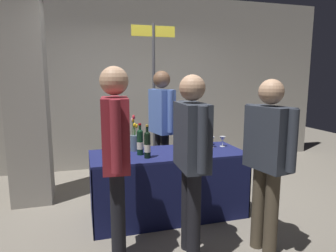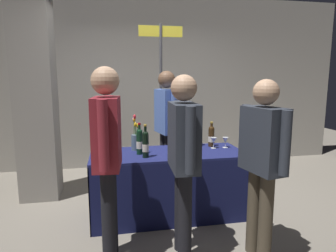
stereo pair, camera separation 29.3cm
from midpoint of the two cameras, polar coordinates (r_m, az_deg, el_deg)
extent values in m
plane|color=gray|center=(3.62, 2.42, -16.55)|extent=(12.00, 12.00, 0.00)
cube|color=#9E998E|center=(5.32, -2.79, 8.32)|extent=(7.28, 0.12, 2.97)
cube|color=gray|center=(4.10, -22.39, 9.43)|extent=(0.47, 0.47, 3.27)
cube|color=#191E51|center=(3.36, 2.50, -5.28)|extent=(1.72, 0.70, 0.02)
cube|color=#141942|center=(3.16, 3.96, -13.36)|extent=(1.72, 0.01, 0.72)
cube|color=#141942|center=(3.79, 1.22, -9.42)|extent=(1.72, 0.01, 0.72)
cube|color=#141942|center=(3.39, -12.02, -11.95)|extent=(0.01, 0.70, 0.72)
cube|color=#141942|center=(3.76, 15.41, -9.96)|extent=(0.01, 0.70, 0.72)
cylinder|color=black|center=(3.25, -2.91, -3.31)|extent=(0.07, 0.07, 0.25)
sphere|color=black|center=(3.23, -2.93, -1.17)|extent=(0.07, 0.07, 0.07)
cylinder|color=black|center=(3.22, -2.94, -0.46)|extent=(0.03, 0.03, 0.08)
cylinder|color=maroon|center=(3.21, -2.95, 0.40)|extent=(0.03, 0.03, 0.02)
cylinder|color=beige|center=(3.26, -2.91, -3.65)|extent=(0.07, 0.07, 0.08)
cylinder|color=black|center=(3.67, 7.80, -1.95)|extent=(0.08, 0.08, 0.25)
sphere|color=black|center=(3.65, 7.84, -0.06)|extent=(0.07, 0.07, 0.07)
cylinder|color=black|center=(3.64, 7.86, 0.52)|extent=(0.03, 0.03, 0.07)
cylinder|color=maroon|center=(3.64, 7.87, 1.24)|extent=(0.03, 0.03, 0.02)
cylinder|color=beige|center=(3.67, 7.80, -2.25)|extent=(0.08, 0.08, 0.08)
cylinder|color=black|center=(3.12, -1.65, -3.86)|extent=(0.07, 0.07, 0.25)
sphere|color=black|center=(3.09, -1.66, -1.62)|extent=(0.07, 0.07, 0.07)
cylinder|color=black|center=(3.08, -1.66, -0.83)|extent=(0.03, 0.03, 0.09)
cylinder|color=#B7932D|center=(3.08, -1.67, 0.13)|extent=(0.03, 0.03, 0.02)
cylinder|color=beige|center=(3.12, -1.65, -4.21)|extent=(0.07, 0.07, 0.08)
cylinder|color=#38230F|center=(3.25, -8.29, -3.83)|extent=(0.06, 0.06, 0.20)
sphere|color=#38230F|center=(3.23, -8.33, -2.09)|extent=(0.06, 0.06, 0.06)
cylinder|color=#38230F|center=(3.22, -8.34, -1.36)|extent=(0.02, 0.02, 0.08)
cylinder|color=black|center=(3.21, -8.37, -0.46)|extent=(0.03, 0.03, 0.02)
cylinder|color=beige|center=(3.25, -8.28, -4.11)|extent=(0.07, 0.07, 0.06)
cylinder|color=#38230F|center=(3.68, 10.55, -2.22)|extent=(0.07, 0.07, 0.22)
sphere|color=#38230F|center=(3.66, 10.60, -0.57)|extent=(0.07, 0.07, 0.07)
cylinder|color=#38230F|center=(3.66, 10.62, -0.03)|extent=(0.03, 0.03, 0.07)
cylinder|color=#B7932D|center=(3.65, 10.64, 0.65)|extent=(0.03, 0.03, 0.02)
cylinder|color=beige|center=(3.69, 10.55, -2.49)|extent=(0.07, 0.07, 0.07)
cylinder|color=silver|center=(3.67, 13.15, -4.04)|extent=(0.06, 0.06, 0.00)
cylinder|color=silver|center=(3.66, 13.17, -3.56)|extent=(0.01, 0.01, 0.06)
cone|color=silver|center=(3.65, 13.21, -2.62)|extent=(0.07, 0.07, 0.06)
cylinder|color=silver|center=(3.17, 5.19, -5.94)|extent=(0.07, 0.07, 0.00)
cylinder|color=silver|center=(3.16, 5.20, -5.26)|extent=(0.01, 0.01, 0.07)
cone|color=silver|center=(3.15, 5.22, -4.05)|extent=(0.08, 0.08, 0.06)
cylinder|color=#590C19|center=(3.15, 5.22, -4.36)|extent=(0.04, 0.04, 0.02)
cylinder|color=silver|center=(3.61, 11.00, -4.18)|extent=(0.06, 0.06, 0.00)
cylinder|color=silver|center=(3.61, 11.01, -3.70)|extent=(0.01, 0.01, 0.06)
cone|color=silver|center=(3.59, 11.05, -2.72)|extent=(0.07, 0.07, 0.07)
cylinder|color=slate|center=(3.44, -3.83, -3.18)|extent=(0.10, 0.10, 0.18)
cylinder|color=#38722D|center=(3.44, -4.12, -0.96)|extent=(0.01, 0.01, 0.26)
ellipsoid|color=gold|center=(3.42, -4.09, 1.22)|extent=(0.03, 0.03, 0.05)
cylinder|color=#38722D|center=(3.44, -3.86, -0.92)|extent=(0.04, 0.01, 0.27)
ellipsoid|color=pink|center=(3.42, -4.15, 1.25)|extent=(0.03, 0.03, 0.05)
cylinder|color=#38722D|center=(3.42, -3.81, -1.47)|extent=(0.01, 0.04, 0.21)
ellipsoid|color=gold|center=(3.38, -3.82, 0.25)|extent=(0.03, 0.03, 0.05)
cylinder|color=#38722D|center=(3.44, -3.68, -1.53)|extent=(0.04, 0.01, 0.19)
ellipsoid|color=gold|center=(3.42, -3.43, 0.07)|extent=(0.03, 0.03, 0.05)
cylinder|color=#38722D|center=(3.44, -3.88, -0.66)|extent=(0.02, 0.04, 0.30)
ellipsoid|color=red|center=(3.40, -3.97, 1.77)|extent=(0.03, 0.03, 0.05)
cylinder|color=black|center=(4.21, 1.32, -6.69)|extent=(0.12, 0.12, 0.83)
cylinder|color=black|center=(4.08, 2.24, -7.24)|extent=(0.12, 0.12, 0.83)
cube|color=#4C6BB7|center=(4.01, 1.83, 2.82)|extent=(0.29, 0.43, 0.59)
sphere|color=brown|center=(3.98, 1.86, 8.91)|extent=(0.23, 0.23, 0.23)
cylinder|color=#4C6BB7|center=(4.22, 0.41, 3.48)|extent=(0.08, 0.08, 0.54)
cylinder|color=#4C6BB7|center=(3.79, 3.40, 2.78)|extent=(0.08, 0.08, 0.54)
cylinder|color=black|center=(2.67, 6.53, -16.95)|extent=(0.12, 0.12, 0.80)
cylinder|color=black|center=(2.82, 5.60, -15.42)|extent=(0.12, 0.12, 0.80)
cube|color=#2D333D|center=(2.53, 6.31, -2.05)|extent=(0.23, 0.46, 0.57)
sphere|color=tan|center=(2.48, 6.48, 7.26)|extent=(0.22, 0.22, 0.22)
cylinder|color=#2D333D|center=(2.27, 8.01, -2.80)|extent=(0.08, 0.08, 0.52)
cylinder|color=#2D333D|center=(2.78, 4.94, -0.52)|extent=(0.08, 0.08, 0.52)
cylinder|color=black|center=(2.62, -8.03, -17.15)|extent=(0.12, 0.12, 0.83)
cylinder|color=black|center=(2.75, -7.88, -15.76)|extent=(0.12, 0.12, 0.83)
cube|color=maroon|center=(2.46, -8.32, -1.38)|extent=(0.25, 0.40, 0.59)
sphere|color=tan|center=(2.42, -8.56, 8.58)|extent=(0.23, 0.23, 0.23)
cylinder|color=maroon|center=(2.22, -8.65, -1.91)|extent=(0.08, 0.08, 0.54)
cylinder|color=maroon|center=(2.69, -8.07, 0.05)|extent=(0.08, 0.08, 0.54)
cylinder|color=#4C4233|center=(2.83, 21.16, -16.17)|extent=(0.12, 0.12, 0.78)
cylinder|color=#4C4233|center=(2.93, 18.99, -15.11)|extent=(0.12, 0.12, 0.78)
cube|color=#2D333D|center=(2.67, 20.85, -2.53)|extent=(0.29, 0.44, 0.55)
sphere|color=tan|center=(2.62, 21.35, 6.05)|extent=(0.21, 0.21, 0.21)
cylinder|color=#2D333D|center=(2.50, 24.73, -3.04)|extent=(0.08, 0.08, 0.51)
cylinder|color=#2D333D|center=(2.85, 17.50, -1.19)|extent=(0.08, 0.08, 0.51)
cylinder|color=#47474C|center=(4.44, 0.54, 4.02)|extent=(0.04, 0.04, 2.33)
cube|color=yellow|center=(4.47, 0.56, 17.70)|extent=(0.64, 0.02, 0.15)
camera|label=1|loc=(0.15, -87.46, 0.42)|focal=31.83mm
camera|label=2|loc=(0.15, 92.54, -0.42)|focal=31.83mm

